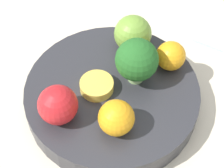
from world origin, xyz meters
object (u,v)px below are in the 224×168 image
(orange_back, at_px, (116,118))
(small_cup, at_px, (97,86))
(apple_red, at_px, (133,34))
(apple_green, at_px, (58,105))
(broccoli, at_px, (137,60))
(orange_front, at_px, (171,56))
(bowl, at_px, (112,96))

(orange_back, relative_size, small_cup, 0.99)
(apple_red, height_order, apple_green, apple_red)
(broccoli, distance_m, apple_green, 0.13)
(orange_front, xyz_separation_m, small_cup, (0.07, 0.10, -0.01))
(orange_front, relative_size, orange_back, 0.91)
(bowl, height_order, apple_red, apple_red)
(bowl, relative_size, orange_front, 5.82)
(small_cup, bearing_deg, apple_red, -89.59)
(bowl, distance_m, orange_front, 0.11)
(bowl, xyz_separation_m, orange_front, (-0.05, -0.09, 0.04))
(apple_red, height_order, small_cup, apple_red)
(small_cup, bearing_deg, apple_green, 76.59)
(apple_green, xyz_separation_m, orange_back, (-0.08, -0.03, -0.00))
(bowl, bearing_deg, orange_back, 127.92)
(apple_green, relative_size, small_cup, 1.11)
(bowl, bearing_deg, orange_front, -120.45)
(small_cup, bearing_deg, orange_front, -124.63)
(broccoli, relative_size, orange_back, 1.50)
(orange_back, xyz_separation_m, small_cup, (0.06, -0.04, -0.02))
(small_cup, bearing_deg, orange_back, 145.96)
(orange_front, distance_m, small_cup, 0.12)
(broccoli, relative_size, small_cup, 1.49)
(apple_green, bearing_deg, bowl, -112.85)
(orange_front, distance_m, orange_back, 0.14)
(broccoli, xyz_separation_m, apple_green, (0.05, 0.12, -0.01))
(bowl, relative_size, small_cup, 5.26)
(broccoli, xyz_separation_m, orange_front, (-0.03, -0.05, -0.02))
(orange_back, bearing_deg, broccoli, -75.87)
(broccoli, bearing_deg, orange_back, 104.13)
(apple_red, distance_m, small_cup, 0.10)
(broccoli, distance_m, small_cup, 0.07)
(apple_green, distance_m, orange_back, 0.08)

